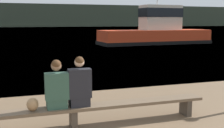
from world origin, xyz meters
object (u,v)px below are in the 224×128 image
object	(u,v)px
person_left	(57,88)
person_right	(79,86)
tugboat_red	(157,32)
bench_main	(73,111)
shopping_bag	(32,104)

from	to	relation	value
person_left	person_right	distance (m)	0.45
person_left	tugboat_red	world-z (taller)	tugboat_red
bench_main	person_left	size ratio (longest dim) A/B	5.97
person_left	shopping_bag	size ratio (longest dim) A/B	3.80
person_right	person_left	bearing A→B (deg)	179.90
person_right	shopping_bag	world-z (taller)	person_right
bench_main	person_left	bearing A→B (deg)	178.94
bench_main	shopping_bag	size ratio (longest dim) A/B	22.69
person_left	shopping_bag	world-z (taller)	person_left
person_left	tugboat_red	size ratio (longest dim) A/B	0.09
bench_main	shopping_bag	bearing A→B (deg)	-178.03
person_right	shopping_bag	bearing A→B (deg)	-178.02
tugboat_red	shopping_bag	bearing A→B (deg)	143.91
bench_main	person_right	size ratio (longest dim) A/B	5.71
person_right	tugboat_red	size ratio (longest dim) A/B	0.09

